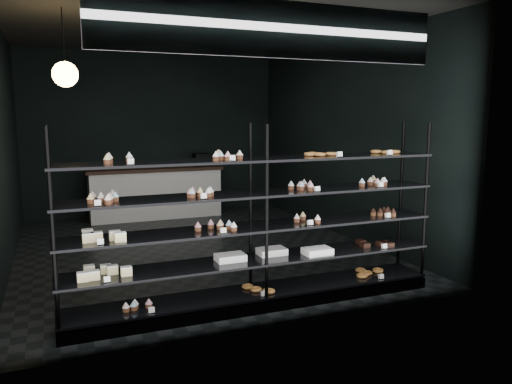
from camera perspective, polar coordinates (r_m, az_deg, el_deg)
room at (r=7.38m, az=-7.20°, el=5.69°), size 5.01×6.01×3.20m
display_shelf at (r=5.22m, az=-0.05°, el=-6.38°), size 4.00×0.50×1.91m
signage at (r=4.66m, az=2.37°, el=18.09°), size 3.30×0.05×0.50m
pendant_lamp at (r=6.19m, az=-20.98°, el=12.46°), size 0.29×0.29×0.87m
service_counter at (r=9.90m, az=-11.33°, el=0.01°), size 2.58×0.65×1.23m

